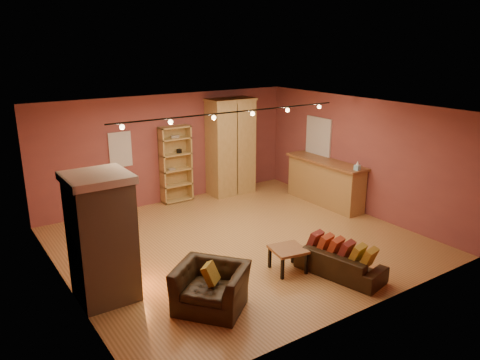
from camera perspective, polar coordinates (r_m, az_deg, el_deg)
floor at (r=9.95m, az=-0.08°, el=-7.55°), size 7.00×7.00×0.00m
ceiling at (r=9.17m, az=-0.09°, el=8.63°), size 7.00×7.00×0.00m
back_wall at (r=12.21m, az=-8.64°, el=3.78°), size 7.00×0.02×2.80m
left_wall at (r=8.15m, az=-21.00°, el=-3.70°), size 0.02×6.50×2.80m
right_wall at (r=11.72m, az=14.28°, el=2.91°), size 0.02×6.50×2.80m
fireplace at (r=7.83m, az=-16.42°, el=-6.75°), size 1.01×0.98×2.12m
back_window at (r=11.68m, az=-14.39°, el=3.61°), size 0.56×0.04×0.86m
bookcase at (r=12.25m, az=-7.93°, el=2.01°), size 0.82×0.32×2.00m
armoire at (r=12.74m, az=-1.15°, el=4.10°), size 1.28×0.73×2.62m
bar_counter at (r=12.24m, az=10.33°, el=-0.21°), size 0.64×2.41×1.15m
tissue_box at (r=11.32m, az=14.12°, el=1.63°), size 0.15×0.15×0.23m
right_window at (r=12.60m, az=9.54°, el=5.29°), size 0.05×0.90×1.00m
loveseat at (r=8.68m, az=12.11°, el=-9.24°), size 0.82×1.67×0.70m
armchair at (r=7.49m, az=-3.58°, el=-12.13°), size 1.23×1.28×0.94m
coffee_table at (r=8.67m, az=5.88°, el=-8.67°), size 0.69×0.69×0.45m
track_rail at (r=9.35m, az=-0.78°, el=8.08°), size 5.20×0.09×0.13m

